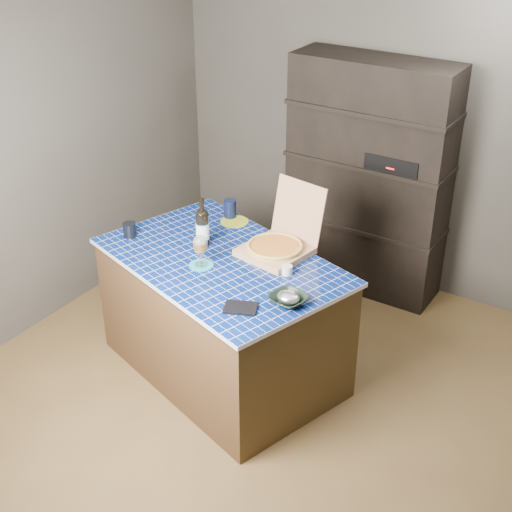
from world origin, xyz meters
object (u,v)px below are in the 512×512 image
Objects in this scene: wine_glass at (200,245)px; bowl at (288,300)px; kitchen_island at (223,316)px; dvd_case at (241,308)px; mead_bottle at (202,227)px; pizza_box at (277,245)px.

wine_glass reaches higher than bowl.
wine_glass is at bearing -97.89° from kitchen_island.
dvd_case is at bearing -26.76° from kitchen_island.
dvd_case is (0.61, -0.48, -0.12)m from mead_bottle.
wine_glass is (-0.06, -0.13, 0.56)m from kitchen_island.
bowl is at bearing -6.75° from wine_glass.
mead_bottle is at bearing 123.68° from wine_glass.
pizza_box is (0.25, 0.26, 0.48)m from kitchen_island.
bowl reaches higher than kitchen_island.
mead_bottle is (-0.45, -0.17, 0.07)m from pizza_box.
dvd_case is at bearing -135.36° from bowl.
mead_bottle reaches higher than kitchen_island.
dvd_case is at bearing -67.14° from pizza_box.
pizza_box reaches higher than dvd_case.
mead_bottle is at bearing 173.57° from kitchen_island.
mead_bottle is 1.81× the size of dvd_case.
wine_glass is 0.67m from bowl.
pizza_box is at bearing 127.04° from bowl.
pizza_box is at bearing 169.91° from dvd_case.
pizza_box is 1.57× the size of mead_bottle.
wine_glass is at bearing -143.49° from dvd_case.
wine_glass is 1.12× the size of dvd_case.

